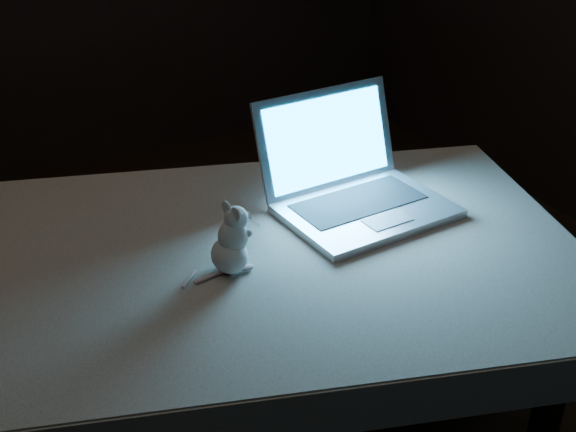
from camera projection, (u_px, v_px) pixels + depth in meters
floor at (238, 428)px, 2.54m from camera, size 5.00×5.00×0.00m
table at (270, 371)px, 2.17m from camera, size 1.82×1.46×0.85m
tablecloth at (264, 278)px, 1.95m from camera, size 1.90×1.46×0.12m
laptop at (369, 164)px, 2.06m from camera, size 0.50×0.44×0.33m
plush_mouse at (229, 239)px, 1.82m from camera, size 0.16×0.16×0.19m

